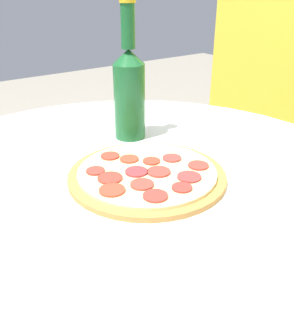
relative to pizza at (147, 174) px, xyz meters
name	(u,v)px	position (x,y,z in m)	size (l,w,h in m)	color
table	(131,263)	(-0.01, -0.03, -0.20)	(0.99, 0.99, 0.75)	white
pizza	(147,174)	(0.00, 0.00, 0.00)	(0.28, 0.28, 0.02)	#B77F3D
beer_bottle	(129,90)	(-0.18, 0.08, 0.10)	(0.07, 0.07, 0.29)	#195628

